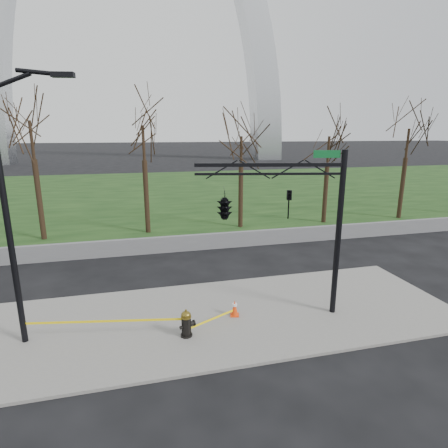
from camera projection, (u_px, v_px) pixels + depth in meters
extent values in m
plane|color=black|center=(214.00, 319.00, 13.10)|extent=(500.00, 500.00, 0.00)
cube|color=slate|center=(214.00, 317.00, 13.09)|extent=(18.00, 6.00, 0.10)
cube|color=black|center=(157.00, 191.00, 41.30)|extent=(120.00, 40.00, 0.06)
cube|color=#59595B|center=(183.00, 243.00, 20.51)|extent=(60.00, 0.30, 0.90)
cylinder|color=black|center=(187.00, 335.00, 11.80)|extent=(0.38, 0.38, 0.07)
cylinder|color=black|center=(186.00, 327.00, 11.72)|extent=(0.29, 0.29, 0.67)
cylinder|color=black|center=(193.00, 323.00, 11.83)|extent=(0.27, 0.24, 0.18)
cylinder|color=black|center=(182.00, 327.00, 11.63)|extent=(0.14, 0.14, 0.11)
cylinder|color=brown|center=(186.00, 317.00, 11.64)|extent=(0.33, 0.33, 0.07)
ellipsoid|color=brown|center=(186.00, 315.00, 11.62)|extent=(0.31, 0.31, 0.23)
cylinder|color=brown|center=(186.00, 311.00, 11.59)|extent=(0.07, 0.07, 0.09)
cube|color=#E83C0C|center=(235.00, 315.00, 13.12)|extent=(0.38, 0.38, 0.03)
cone|color=#E83C0C|center=(235.00, 307.00, 13.05)|extent=(0.24, 0.24, 0.57)
cylinder|color=white|center=(235.00, 305.00, 13.02)|extent=(0.18, 0.18, 0.09)
cylinder|color=black|center=(7.00, 222.00, 10.56)|extent=(0.18, 0.18, 8.00)
cylinder|color=black|center=(8.00, 82.00, 9.66)|extent=(1.27, 0.33, 0.56)
cylinder|color=black|center=(39.00, 72.00, 9.66)|extent=(1.21, 0.32, 0.22)
cube|color=black|center=(63.00, 75.00, 9.72)|extent=(0.63, 0.32, 0.14)
cylinder|color=black|center=(338.00, 236.00, 12.71)|extent=(0.20, 0.20, 6.00)
cube|color=black|center=(270.00, 165.00, 12.02)|extent=(4.91, 1.18, 0.12)
cube|color=black|center=(269.00, 174.00, 12.09)|extent=(4.90, 1.14, 0.08)
cube|color=#0C5926|center=(327.00, 154.00, 11.99)|extent=(0.89, 0.23, 0.25)
imported|color=black|center=(289.00, 205.00, 12.37)|extent=(0.20, 0.23, 1.00)
imported|color=black|center=(225.00, 205.00, 12.30)|extent=(1.04, 2.54, 1.00)
cube|color=yellow|center=(105.00, 321.00, 11.51)|extent=(5.03, 0.96, 0.08)
cube|color=yellow|center=(212.00, 319.00, 12.41)|extent=(1.89, 0.94, 0.08)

